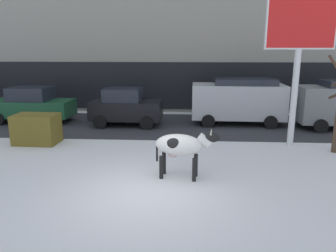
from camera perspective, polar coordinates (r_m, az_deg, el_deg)
ground_plane at (r=8.87m, az=-4.06°, el=-11.60°), size 120.00×120.00×0.00m
road_strip at (r=16.24m, az=-0.56°, el=0.17°), size 60.00×5.60×0.01m
building_facade at (r=22.44m, az=0.60°, el=20.52°), size 44.00×6.10×13.00m
cow_holstein at (r=9.42m, az=2.26°, el=-3.52°), size 1.93×0.80×1.54m
billboard at (r=13.21m, az=22.42°, el=14.96°), size 2.53×0.32×5.56m
car_darkgreen_sedan at (r=18.25m, az=-23.07°, el=3.47°), size 4.24×2.06×1.84m
car_black_hatchback at (r=16.25m, az=-7.51°, el=3.38°), size 3.54×1.99×1.86m
car_silver_van at (r=16.73m, az=12.37°, el=4.58°), size 4.65×2.21×2.32m
pedestrian_near_billboard at (r=19.42m, az=8.78°, el=4.86°), size 0.36×0.24×1.73m
pedestrian_by_cars at (r=19.42m, az=8.95°, el=4.86°), size 0.36×0.24×1.73m
dumpster at (r=14.05m, az=-22.31°, el=-0.49°), size 1.74×1.16×1.20m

